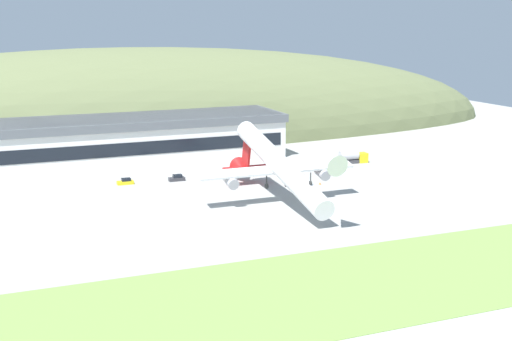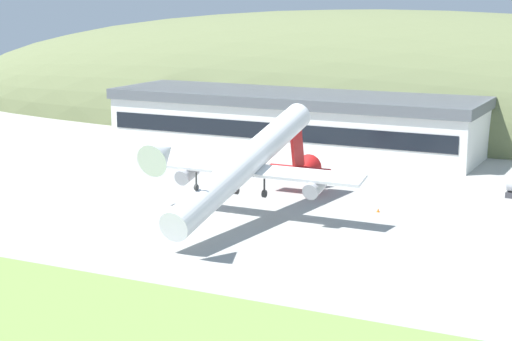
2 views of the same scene
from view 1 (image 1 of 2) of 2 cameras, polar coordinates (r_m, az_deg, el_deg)
The scene contains 9 objects.
ground_plane at distance 141.60m, azimuth -2.09°, elevation -3.27°, with size 333.23×333.23×0.00m, color #9E9E99.
grass_strip_foreground at distance 103.81m, azimuth 6.45°, elevation -9.24°, with size 299.91×30.40×0.08m, color #759947.
hill_backdrop at distance 232.74m, azimuth -10.42°, elevation 2.71°, with size 273.21×67.55×56.43m, color #667047.
terminal_building at distance 191.12m, azimuth -9.47°, elevation 2.73°, with size 77.87×22.29×11.94m.
cargo_airplane at distance 145.49m, azimuth 1.82°, elevation 0.34°, with size 34.19×49.04×15.24m.
service_car_0 at distance 166.38m, azimuth -10.40°, elevation -0.89°, with size 3.80×1.75×1.43m.
service_car_1 at distance 168.10m, azimuth -6.35°, elevation -0.62°, with size 3.77×1.72×1.49m.
fuel_truck at distance 188.75m, azimuth 7.73°, elevation 1.06°, with size 7.96×3.02×3.34m.
traffic_cone_0 at distance 164.27m, azimuth 5.14°, elevation -1.02°, with size 0.52×0.52×0.58m.
Camera 1 is at (-47.20, -127.96, 38.07)m, focal length 50.00 mm.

